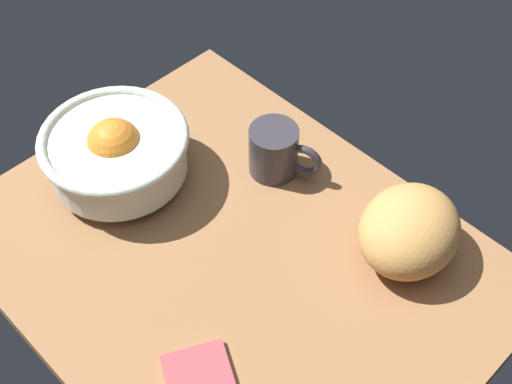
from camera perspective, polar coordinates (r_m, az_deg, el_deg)
ground_plane at (r=100.57cm, az=-1.85°, el=-5.56°), size 72.62×56.78×3.00cm
fruit_bowl at (r=105.71cm, az=-11.45°, el=3.38°), size 22.40×22.40×11.29cm
bread_loaf at (r=97.30cm, az=12.45°, el=-3.14°), size 15.86×17.57×10.61cm
mug at (r=106.22cm, az=1.64°, el=3.37°), size 11.43×7.63×8.30cm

